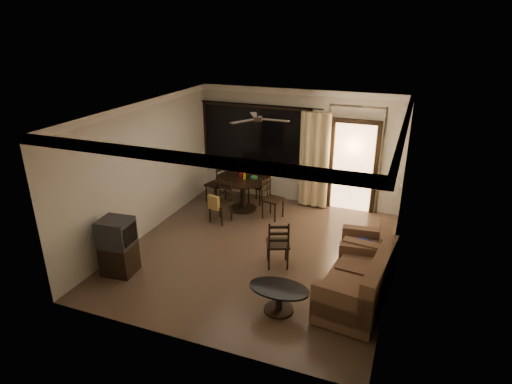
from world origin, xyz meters
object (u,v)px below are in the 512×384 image
at_px(dining_chair_south, 220,209).
at_px(side_chair, 278,252).
at_px(dining_table, 243,185).
at_px(dining_chair_east, 272,206).
at_px(dining_chair_north, 258,192).
at_px(dining_chair_west, 216,191).
at_px(sofa, 360,285).
at_px(armchair, 368,253).
at_px(tv_cabinet, 118,246).
at_px(coffee_table, 279,295).

height_order(dining_chair_south, side_chair, same).
height_order(dining_table, dining_chair_south, dining_table).
height_order(dining_chair_east, dining_chair_north, same).
relative_size(dining_chair_east, dining_chair_north, 1.00).
relative_size(dining_chair_west, sofa, 0.53).
height_order(armchair, side_chair, side_chair).
xyz_separation_m(dining_chair_west, dining_chair_east, (1.62, -0.40, 0.00)).
distance_m(dining_chair_east, sofa, 3.50).
distance_m(dining_chair_south, side_chair, 2.22).
relative_size(dining_table, sofa, 0.72).
distance_m(dining_chair_north, side_chair, 2.99).
height_order(dining_chair_west, sofa, dining_chair_west).
distance_m(dining_chair_north, tv_cabinet, 4.06).
distance_m(dining_table, dining_chair_south, 0.92).
height_order(dining_chair_north, side_chair, same).
relative_size(sofa, coffee_table, 1.88).
distance_m(dining_table, dining_chair_north, 0.64).
bearing_deg(dining_chair_south, armchair, -1.37).
height_order(dining_table, armchair, dining_table).
bearing_deg(tv_cabinet, armchair, 15.70).
distance_m(sofa, coffee_table, 1.30).
xyz_separation_m(sofa, armchair, (-0.01, 1.04, -0.00)).
relative_size(dining_chair_north, tv_cabinet, 0.90).
xyz_separation_m(dining_chair_north, side_chair, (1.40, -2.64, 0.00)).
height_order(dining_chair_west, tv_cabinet, tv_cabinet).
distance_m(dining_chair_west, coffee_table, 4.59).
distance_m(dining_chair_south, tv_cabinet, 2.68).
bearing_deg(tv_cabinet, dining_chair_south, 67.01).
bearing_deg(dining_table, dining_chair_east, -13.91).
relative_size(dining_chair_north, coffee_table, 0.99).
bearing_deg(sofa, dining_table, 145.40).
bearing_deg(dining_chair_west, dining_chair_east, 90.00).
bearing_deg(dining_chair_south, coffee_table, -35.28).
xyz_separation_m(dining_chair_north, sofa, (2.98, -3.29, 0.08)).
distance_m(dining_chair_west, dining_chair_north, 1.04).
bearing_deg(side_chair, dining_chair_east, -90.76).
distance_m(sofa, side_chair, 1.71).
distance_m(tv_cabinet, sofa, 4.21).
bearing_deg(dining_chair_west, side_chair, 59.49).
bearing_deg(dining_table, side_chair, -53.54).
bearing_deg(tv_cabinet, sofa, 2.30).
relative_size(armchair, coffee_table, 1.00).
xyz_separation_m(dining_chair_east, armchair, (2.35, -1.55, 0.08)).
height_order(dining_chair_east, coffee_table, dining_chair_east).
xyz_separation_m(dining_chair_north, armchair, (2.97, -2.25, 0.08)).
bearing_deg(dining_chair_east, side_chair, -144.45).
height_order(dining_chair_north, sofa, dining_chair_north).
height_order(dining_chair_north, coffee_table, dining_chair_north).
bearing_deg(armchair, dining_chair_east, 140.88).
distance_m(dining_chair_south, sofa, 3.90).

